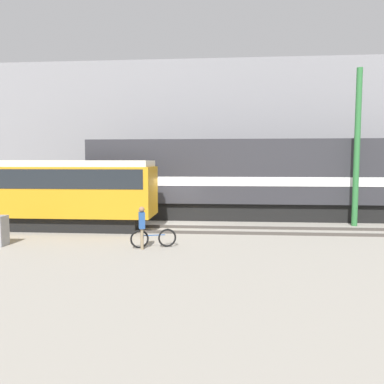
# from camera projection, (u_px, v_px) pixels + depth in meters

# --- Properties ---
(ground_plane) EXTENTS (120.00, 120.00, 0.00)m
(ground_plane) POSITION_uv_depth(u_px,v_px,m) (174.00, 226.00, 19.48)
(ground_plane) COLOR gray
(track_near) EXTENTS (60.00, 1.51, 0.14)m
(track_near) POSITION_uv_depth(u_px,v_px,m) (170.00, 229.00, 18.09)
(track_near) COLOR #47423D
(track_near) RESTS_ON ground
(track_far) EXTENTS (60.00, 1.51, 0.14)m
(track_far) POSITION_uv_depth(u_px,v_px,m) (180.00, 216.00, 22.30)
(track_far) COLOR #47423D
(track_far) RESTS_ON ground
(building_backdrop) EXTENTS (32.27, 6.00, 10.54)m
(building_backdrop) POSITION_uv_depth(u_px,v_px,m) (191.00, 137.00, 29.70)
(building_backdrop) COLOR gray
(building_backdrop) RESTS_ON ground
(freight_locomotive) EXTENTS (20.70, 3.04, 5.16)m
(freight_locomotive) POSITION_uv_depth(u_px,v_px,m) (271.00, 178.00, 21.68)
(freight_locomotive) COLOR black
(freight_locomotive) RESTS_ON ground
(streetcar) EXTENTS (11.56, 2.54, 3.39)m
(streetcar) POSITION_uv_depth(u_px,v_px,m) (38.00, 190.00, 18.47)
(streetcar) COLOR black
(streetcar) RESTS_ON ground
(bicycle) EXTENTS (1.74, 0.67, 0.78)m
(bicycle) POSITION_uv_depth(u_px,v_px,m) (153.00, 238.00, 14.53)
(bicycle) COLOR black
(bicycle) RESTS_ON ground
(person) EXTENTS (0.32, 0.41, 1.64)m
(person) POSITION_uv_depth(u_px,v_px,m) (142.00, 223.00, 14.24)
(person) COLOR #8C7A5B
(person) RESTS_ON ground
(utility_pole_left) EXTENTS (0.29, 0.29, 8.04)m
(utility_pole_left) POSITION_uv_depth(u_px,v_px,m) (357.00, 148.00, 19.11)
(utility_pole_left) COLOR #2D7238
(utility_pole_left) RESTS_ON ground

